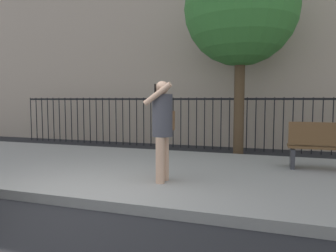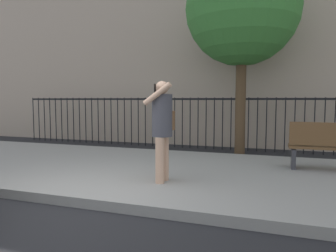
# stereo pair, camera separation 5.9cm
# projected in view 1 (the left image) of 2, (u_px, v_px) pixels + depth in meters

# --- Properties ---
(ground_plane) EXTENTS (60.00, 60.00, 0.00)m
(ground_plane) POSITION_uv_depth(u_px,v_px,m) (74.00, 208.00, 4.45)
(ground_plane) COLOR black
(sidewalk) EXTENTS (28.00, 4.40, 0.15)m
(sidewalk) POSITION_uv_depth(u_px,v_px,m) (137.00, 170.00, 6.52)
(sidewalk) COLOR gray
(sidewalk) RESTS_ON ground
(iron_fence) EXTENTS (12.03, 0.04, 1.60)m
(iron_fence) POSITION_uv_depth(u_px,v_px,m) (185.00, 116.00, 9.94)
(iron_fence) COLOR black
(iron_fence) RESTS_ON ground
(pedestrian_on_phone) EXTENTS (0.49, 0.66, 1.69)m
(pedestrian_on_phone) POSITION_uv_depth(u_px,v_px,m) (163.00, 124.00, 5.25)
(pedestrian_on_phone) COLOR tan
(pedestrian_on_phone) RESTS_ON sidewalk
(street_bench) EXTENTS (1.60, 0.45, 0.95)m
(street_bench) POSITION_uv_depth(u_px,v_px,m) (332.00, 145.00, 6.06)
(street_bench) COLOR brown
(street_bench) RESTS_ON sidewalk
(street_tree_near) EXTENTS (3.00, 3.00, 5.44)m
(street_tree_near) POSITION_uv_depth(u_px,v_px,m) (241.00, 9.00, 8.33)
(street_tree_near) COLOR #4C3823
(street_tree_near) RESTS_ON ground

